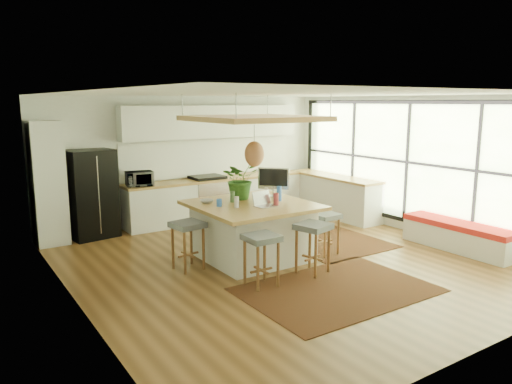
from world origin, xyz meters
TOP-DOWN VIEW (x-y plane):
  - floor at (0.00, 0.00)m, footprint 7.00×7.00m
  - ceiling at (0.00, 0.00)m, footprint 7.00×7.00m
  - wall_back at (0.00, 3.50)m, footprint 6.50×0.00m
  - wall_front at (0.00, -3.50)m, footprint 6.50×0.00m
  - wall_left at (-3.25, 0.00)m, footprint 0.00×7.00m
  - wall_right at (3.25, 0.00)m, footprint 0.00×7.00m
  - window_wall at (3.22, 0.00)m, footprint 0.10×6.20m
  - pantry at (-2.95, 3.18)m, footprint 0.55×0.60m
  - back_counter_base at (0.55, 3.18)m, footprint 4.20×0.60m
  - back_counter_top at (0.55, 3.18)m, footprint 4.24×0.64m
  - backsplash at (0.55, 3.48)m, footprint 4.20×0.02m
  - upper_cabinets at (0.55, 3.32)m, footprint 4.20×0.34m
  - range at (0.30, 3.18)m, footprint 0.76×0.62m
  - right_counter_base at (2.93, 2.00)m, footprint 0.60×2.50m
  - right_counter_top at (2.93, 2.00)m, footprint 0.64×2.54m
  - window_bench at (2.95, -1.20)m, footprint 0.52×2.00m
  - ceiling_panel at (-0.30, 0.40)m, footprint 1.86×1.86m
  - rug_near at (-0.12, -1.42)m, footprint 2.60×1.80m
  - rug_right at (1.39, 0.72)m, footprint 1.80×2.60m
  - fridge at (-2.19, 3.20)m, footprint 0.93×0.77m
  - island at (-0.32, 0.44)m, footprint 1.85×1.85m
  - stool_near_left at (-0.91, -0.71)m, footprint 0.45×0.45m
  - stool_near_right at (0.04, -0.70)m, footprint 0.56×0.56m
  - stool_right_front at (0.82, -0.10)m, footprint 0.45×0.45m
  - stool_right_back at (0.82, 0.94)m, footprint 0.44×0.44m
  - stool_left_side at (-1.46, 0.51)m, footprint 0.50×0.50m
  - laptop at (-0.26, 0.10)m, footprint 0.38×0.40m
  - monitor at (0.33, 0.74)m, footprint 0.54×0.54m
  - microwave at (-1.25, 3.13)m, footprint 0.56×0.37m
  - island_plant at (-0.27, 0.88)m, footprint 0.80×0.85m
  - island_bowl at (-0.93, 0.88)m, footprint 0.28×0.28m
  - island_bottle_0 at (-0.87, 0.54)m, footprint 0.07×0.07m
  - island_bottle_1 at (-0.72, 0.29)m, footprint 0.07×0.07m
  - island_bottle_2 at (-0.07, 0.14)m, footprint 0.07×0.07m
  - island_bottle_3 at (0.03, 0.49)m, footprint 0.07×0.07m
  - island_bottle_4 at (-0.52, 0.69)m, footprint 0.07×0.07m
  - island_bottle_5 at (0.18, 0.34)m, footprint 0.07×0.07m

SIDE VIEW (x-z plane):
  - floor at x=0.00m, z-range 0.00..0.00m
  - rug_near at x=-0.12m, z-range 0.00..0.01m
  - rug_right at x=1.39m, z-range 0.00..0.01m
  - window_bench at x=2.95m, z-range 0.00..0.50m
  - stool_near_left at x=-0.91m, z-range -0.02..0.73m
  - stool_near_right at x=0.04m, z-range -0.03..0.74m
  - stool_right_front at x=0.82m, z-range 0.00..0.71m
  - stool_right_back at x=0.82m, z-range 0.03..0.68m
  - stool_left_side at x=-1.46m, z-range -0.02..0.73m
  - back_counter_base at x=0.55m, z-range 0.00..0.88m
  - right_counter_base at x=2.93m, z-range 0.00..0.88m
  - island at x=-0.32m, z-range 0.00..0.93m
  - range at x=0.30m, z-range 0.00..1.00m
  - back_counter_top at x=0.55m, z-range 0.88..0.93m
  - right_counter_top at x=2.93m, z-range 0.88..0.93m
  - fridge at x=-2.19m, z-range 0.08..1.77m
  - island_bowl at x=-0.93m, z-range 0.93..0.99m
  - island_bottle_0 at x=-0.87m, z-range 0.93..1.12m
  - island_bottle_1 at x=-0.72m, z-range 0.93..1.12m
  - island_bottle_2 at x=-0.07m, z-range 0.93..1.12m
  - island_bottle_3 at x=0.03m, z-range 0.93..1.12m
  - island_bottle_4 at x=-0.52m, z-range 0.93..1.12m
  - island_bottle_5 at x=0.18m, z-range 0.93..1.12m
  - laptop at x=-0.26m, z-range 0.92..1.18m
  - microwave at x=-1.25m, z-range 0.93..1.28m
  - pantry at x=-2.95m, z-range 0.00..2.25m
  - monitor at x=0.33m, z-range 0.93..1.45m
  - island_plant at x=-0.27m, z-range 0.93..1.49m
  - wall_back at x=0.00m, z-range -1.90..4.60m
  - wall_front at x=0.00m, z-range -1.90..4.60m
  - wall_left at x=-3.25m, z-range -2.15..4.85m
  - wall_right at x=3.25m, z-range -2.15..4.85m
  - backsplash at x=0.55m, z-range 0.95..1.75m
  - window_wall at x=3.22m, z-range 0.10..2.70m
  - ceiling_panel at x=-0.30m, z-range 1.65..2.45m
  - upper_cabinets at x=0.55m, z-range 1.80..2.50m
  - ceiling at x=0.00m, z-range 2.70..2.70m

